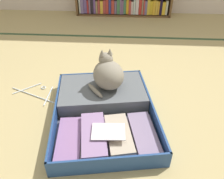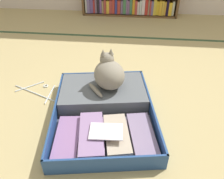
% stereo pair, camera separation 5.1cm
% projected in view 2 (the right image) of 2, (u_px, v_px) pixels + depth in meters
% --- Properties ---
extents(ground_plane, '(10.00, 10.00, 0.00)m').
position_uv_depth(ground_plane, '(112.00, 111.00, 1.57)').
color(ground_plane, tan).
extents(tatami_border, '(4.80, 0.05, 0.00)m').
position_uv_depth(tatami_border, '(125.00, 37.00, 2.69)').
color(tatami_border, '#334F31').
rests_on(tatami_border, ground_plane).
extents(open_suitcase, '(0.78, 0.94, 0.11)m').
position_uv_depth(open_suitcase, '(103.00, 106.00, 1.54)').
color(open_suitcase, navy).
rests_on(open_suitcase, ground_plane).
extents(black_cat, '(0.31, 0.33, 0.27)m').
position_uv_depth(black_cat, '(109.00, 74.00, 1.58)').
color(black_cat, gray).
rests_on(black_cat, open_suitcase).
extents(clothes_hanger, '(0.40, 0.29, 0.01)m').
position_uv_depth(clothes_hanger, '(39.00, 91.00, 1.77)').
color(clothes_hanger, silver).
rests_on(clothes_hanger, ground_plane).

